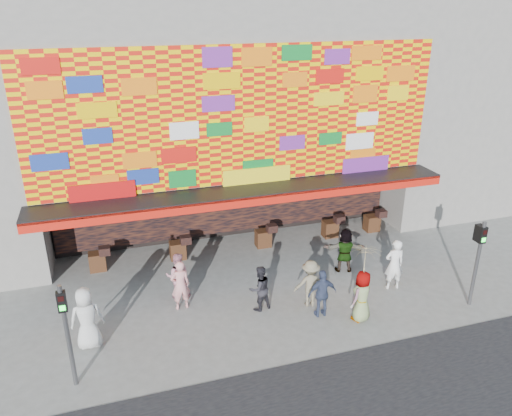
% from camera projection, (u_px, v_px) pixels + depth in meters
% --- Properties ---
extents(ground, '(90.00, 90.00, 0.00)m').
position_uv_depth(ground, '(278.00, 312.00, 16.17)').
color(ground, slate).
rests_on(ground, ground).
extents(shop_building, '(15.20, 9.40, 10.00)m').
position_uv_depth(shop_building, '(215.00, 104.00, 21.35)').
color(shop_building, gray).
rests_on(shop_building, ground).
extents(neighbor_right, '(11.00, 8.00, 12.00)m').
position_uv_depth(neighbor_right, '(473.00, 74.00, 24.51)').
color(neighbor_right, gray).
rests_on(neighbor_right, ground).
extents(signal_left, '(0.22, 0.20, 3.00)m').
position_uv_depth(signal_left, '(66.00, 325.00, 12.40)').
color(signal_left, '#59595B').
rests_on(signal_left, ground).
extents(signal_right, '(0.22, 0.20, 3.00)m').
position_uv_depth(signal_right, '(479.00, 254.00, 15.85)').
color(signal_right, '#59595B').
rests_on(signal_right, ground).
extents(ped_a, '(0.95, 0.64, 1.91)m').
position_uv_depth(ped_a, '(87.00, 318.00, 14.22)').
color(ped_a, silver).
rests_on(ped_a, ground).
extents(ped_b, '(0.67, 0.47, 1.73)m').
position_uv_depth(ped_b, '(180.00, 285.00, 16.04)').
color(ped_b, pink).
rests_on(ped_b, ground).
extents(ped_c, '(0.87, 0.75, 1.55)m').
position_uv_depth(ped_c, '(260.00, 288.00, 16.02)').
color(ped_c, '#232127').
rests_on(ped_c, ground).
extents(ped_d, '(1.14, 0.78, 1.63)m').
position_uv_depth(ped_d, '(310.00, 283.00, 16.22)').
color(ped_d, '#786F57').
rests_on(ped_d, ground).
extents(ped_e, '(0.96, 0.42, 1.63)m').
position_uv_depth(ped_e, '(322.00, 293.00, 15.67)').
color(ped_e, '#374260').
rests_on(ped_e, ground).
extents(ped_f, '(1.64, 0.96, 1.69)m').
position_uv_depth(ped_f, '(345.00, 250.00, 18.31)').
color(ped_f, gray).
rests_on(ped_f, ground).
extents(ped_g, '(0.98, 0.84, 1.69)m').
position_uv_depth(ped_g, '(362.00, 296.00, 15.46)').
color(ped_g, gray).
rests_on(ped_g, ground).
extents(ped_h, '(0.73, 0.53, 1.86)m').
position_uv_depth(ped_h, '(394.00, 264.00, 17.16)').
color(ped_h, white).
rests_on(ped_h, ground).
extents(ped_i, '(0.92, 0.78, 1.65)m').
position_uv_depth(ped_i, '(178.00, 276.00, 16.65)').
color(ped_i, '#BD7A8B').
rests_on(ped_i, ground).
extents(parasol, '(1.07, 1.08, 1.80)m').
position_uv_depth(parasol, '(365.00, 260.00, 14.97)').
color(parasol, '#FFF3A0').
rests_on(parasol, ground).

